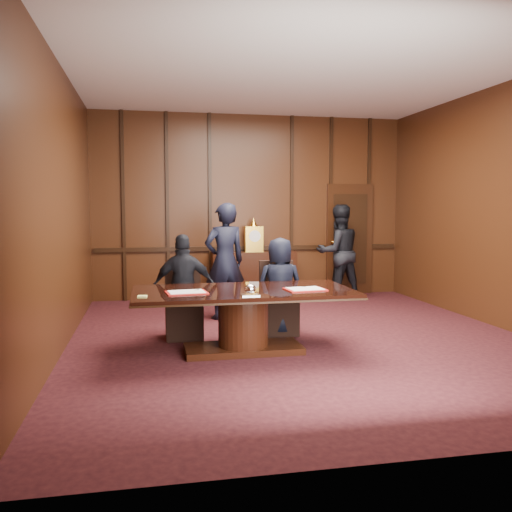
{
  "coord_description": "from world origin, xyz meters",
  "views": [
    {
      "loc": [
        -1.98,
        -6.8,
        1.74
      ],
      "look_at": [
        -0.47,
        0.69,
        1.05
      ],
      "focal_mm": 38.0,
      "sensor_mm": 36.0,
      "label": 1
    }
  ],
  "objects_px": {
    "sideboard": "(254,273)",
    "witness_right": "(338,252)",
    "conference_table": "(243,310)",
    "signatory_right": "(280,286)",
    "witness_left": "(225,261)",
    "signatory_left": "(184,287)"
  },
  "relations": [
    {
      "from": "sideboard",
      "to": "witness_left",
      "type": "distance_m",
      "value": 1.97
    },
    {
      "from": "conference_table",
      "to": "witness_right",
      "type": "relative_size",
      "value": 1.46
    },
    {
      "from": "signatory_left",
      "to": "witness_right",
      "type": "xyz_separation_m",
      "value": [
        3.06,
        2.53,
        0.2
      ]
    },
    {
      "from": "signatory_left",
      "to": "signatory_right",
      "type": "bearing_deg",
      "value": -178.61
    },
    {
      "from": "witness_right",
      "to": "witness_left",
      "type": "bearing_deg",
      "value": 23.75
    },
    {
      "from": "sideboard",
      "to": "conference_table",
      "type": "bearing_deg",
      "value": -103.02
    },
    {
      "from": "signatory_right",
      "to": "witness_right",
      "type": "relative_size",
      "value": 0.74
    },
    {
      "from": "sideboard",
      "to": "signatory_right",
      "type": "bearing_deg",
      "value": -94.24
    },
    {
      "from": "conference_table",
      "to": "witness_left",
      "type": "distance_m",
      "value": 2.05
    },
    {
      "from": "signatory_right",
      "to": "witness_right",
      "type": "bearing_deg",
      "value": -124.43
    },
    {
      "from": "sideboard",
      "to": "signatory_right",
      "type": "distance_m",
      "value": 2.97
    },
    {
      "from": "witness_left",
      "to": "witness_right",
      "type": "distance_m",
      "value": 2.7
    },
    {
      "from": "witness_left",
      "to": "signatory_right",
      "type": "bearing_deg",
      "value": 101.44
    },
    {
      "from": "conference_table",
      "to": "signatory_right",
      "type": "distance_m",
      "value": 1.04
    },
    {
      "from": "signatory_left",
      "to": "signatory_right",
      "type": "height_order",
      "value": "signatory_left"
    },
    {
      "from": "conference_table",
      "to": "witness_left",
      "type": "xyz_separation_m",
      "value": [
        0.06,
        2.01,
        0.39
      ]
    },
    {
      "from": "sideboard",
      "to": "witness_right",
      "type": "relative_size",
      "value": 0.89
    },
    {
      "from": "sideboard",
      "to": "conference_table",
      "type": "relative_size",
      "value": 0.61
    },
    {
      "from": "witness_left",
      "to": "sideboard",
      "type": "bearing_deg",
      "value": -129.09
    },
    {
      "from": "signatory_right",
      "to": "witness_right",
      "type": "distance_m",
      "value": 3.1
    },
    {
      "from": "signatory_left",
      "to": "witness_left",
      "type": "xyz_separation_m",
      "value": [
        0.71,
        1.21,
        0.21
      ]
    },
    {
      "from": "conference_table",
      "to": "signatory_right",
      "type": "bearing_deg",
      "value": 50.91
    }
  ]
}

